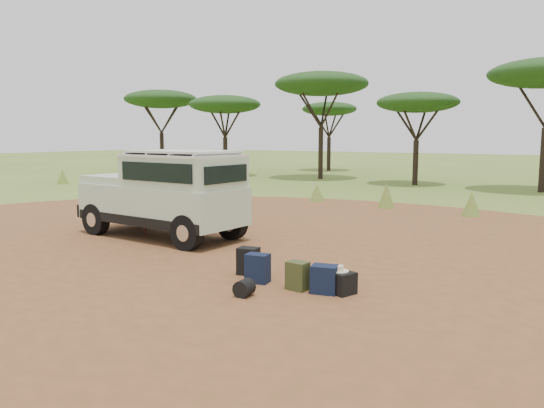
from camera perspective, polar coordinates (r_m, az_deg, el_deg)
The scene contains 13 objects.
ground at distance 11.63m, azimuth -3.54°, elevation -5.37°, with size 140.00×140.00×0.00m, color olive.
dirt_clearing at distance 11.63m, azimuth -3.54°, elevation -5.35°, with size 23.00×23.00×0.01m, color brown.
grass_fringe at distance 19.11m, azimuth 12.37°, elevation 0.70°, with size 36.60×1.60×0.90m.
acacia_treeline at distance 29.64m, azimuth 21.57°, elevation 11.32°, with size 46.70×13.20×6.26m.
safari_vehicle at distance 13.54m, azimuth -11.37°, elevation 0.88°, with size 4.65×2.04×2.21m.
walking_staff at distance 13.86m, azimuth -13.52°, elevation -0.54°, with size 0.04×0.04×1.47m, color maroon.
backpack_black at distance 9.85m, azimuth -2.56°, elevation -6.18°, with size 0.37×0.28×0.51m, color black.
backpack_navy at distance 9.33m, azimuth -1.55°, elevation -6.94°, with size 0.39×0.28×0.51m, color #0F1B31.
backpack_olive at distance 8.90m, azimuth 2.76°, elevation -7.74°, with size 0.35×0.25×0.48m, color #3E4620.
duffel_navy at distance 8.76m, azimuth 5.65°, elevation -8.08°, with size 0.42×0.31×0.47m, color #0F1B31.
hard_case at distance 8.82m, azimuth 7.17°, elevation -8.33°, with size 0.51×0.36×0.36m, color black.
stuff_sack at distance 8.58m, azimuth -3.01°, elevation -9.02°, with size 0.28×0.28×0.28m, color black.
safari_hat at distance 8.77m, azimuth 7.20°, elevation -6.96°, with size 0.33×0.33×0.10m.
Camera 1 is at (6.76, -9.12, 2.56)m, focal length 35.00 mm.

